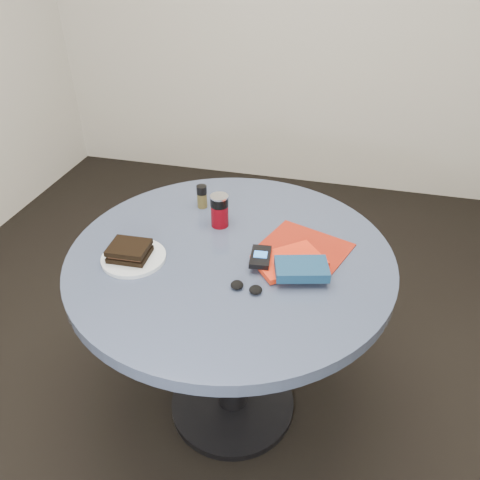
% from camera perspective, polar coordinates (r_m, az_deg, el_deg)
% --- Properties ---
extents(ground, '(4.00, 4.00, 0.00)m').
position_cam_1_polar(ground, '(1.97, -0.90, -19.38)').
color(ground, black).
rests_on(ground, ground).
extents(table, '(1.00, 1.00, 0.75)m').
position_cam_1_polar(table, '(1.54, -1.09, -6.40)').
color(table, black).
rests_on(table, ground).
extents(plate, '(0.23, 0.23, 0.01)m').
position_cam_1_polar(plate, '(1.44, -12.82, -2.12)').
color(plate, silver).
rests_on(plate, table).
extents(sandwich, '(0.12, 0.10, 0.04)m').
position_cam_1_polar(sandwich, '(1.42, -13.33, -1.29)').
color(sandwich, black).
rests_on(sandwich, plate).
extents(soda_can, '(0.08, 0.08, 0.11)m').
position_cam_1_polar(soda_can, '(1.53, -2.50, 3.60)').
color(soda_can, maroon).
rests_on(soda_can, table).
extents(pepper_grinder, '(0.04, 0.04, 0.08)m').
position_cam_1_polar(pepper_grinder, '(1.65, -4.66, 5.33)').
color(pepper_grinder, '#4B4320').
rests_on(pepper_grinder, table).
extents(magazine, '(0.30, 0.27, 0.00)m').
position_cam_1_polar(magazine, '(1.47, 8.05, -0.75)').
color(magazine, maroon).
rests_on(magazine, table).
extents(red_book, '(0.23, 0.22, 0.02)m').
position_cam_1_polar(red_book, '(1.39, 6.04, -2.59)').
color(red_book, red).
rests_on(red_book, magazine).
extents(novel, '(0.17, 0.13, 0.03)m').
position_cam_1_polar(novel, '(1.32, 7.52, -3.52)').
color(novel, navy).
rests_on(novel, red_book).
extents(mp3_player, '(0.07, 0.11, 0.02)m').
position_cam_1_polar(mp3_player, '(1.37, 2.51, -2.07)').
color(mp3_player, black).
rests_on(mp3_player, red_book).
extents(headphones, '(0.10, 0.05, 0.02)m').
position_cam_1_polar(headphones, '(1.29, 0.77, -5.79)').
color(headphones, black).
rests_on(headphones, table).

